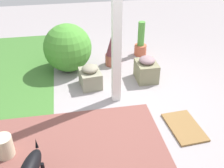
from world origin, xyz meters
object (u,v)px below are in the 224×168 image
(terracotta_pot_tall, at_px, (141,43))
(terracotta_pot_spiky, at_px, (112,50))
(stone_planter_mid, at_px, (90,77))
(round_shrub, at_px, (68,48))
(doormat, at_px, (184,127))
(stone_planter_nearest, at_px, (146,69))
(ceramic_urn, at_px, (4,147))
(porch_pillar, at_px, (117,24))

(terracotta_pot_tall, relative_size, terracotta_pot_spiky, 1.09)
(terracotta_pot_spiky, bearing_deg, stone_planter_mid, 144.18)
(round_shrub, bearing_deg, doormat, -143.29)
(terracotta_pot_spiky, bearing_deg, round_shrub, 92.21)
(stone_planter_mid, relative_size, terracotta_pot_spiky, 0.69)
(stone_planter_nearest, height_order, ceramic_urn, stone_planter_nearest)
(porch_pillar, relative_size, terracotta_pot_spiky, 3.81)
(stone_planter_nearest, distance_m, terracotta_pot_tall, 1.03)
(stone_planter_nearest, bearing_deg, stone_planter_mid, 92.45)
(round_shrub, relative_size, ceramic_urn, 3.01)
(round_shrub, bearing_deg, porch_pillar, -148.80)
(ceramic_urn, bearing_deg, round_shrub, -22.69)
(stone_planter_mid, relative_size, terracotta_pot_tall, 0.63)
(porch_pillar, distance_m, stone_planter_mid, 1.25)
(doormat, bearing_deg, porch_pillar, 42.93)
(round_shrub, relative_size, terracotta_pot_spiky, 1.35)
(terracotta_pot_tall, relative_size, doormat, 1.07)
(stone_planter_mid, xyz_separation_m, ceramic_urn, (-1.45, 1.23, -0.03))
(porch_pillar, distance_m, doormat, 1.74)
(stone_planter_nearest, bearing_deg, porch_pillar, 128.31)
(stone_planter_nearest, xyz_separation_m, stone_planter_mid, (-0.04, 1.02, -0.02))
(stone_planter_nearest, height_order, round_shrub, round_shrub)
(stone_planter_mid, distance_m, ceramic_urn, 1.90)
(porch_pillar, xyz_separation_m, ceramic_urn, (-0.98, 1.60, -1.13))
(stone_planter_nearest, xyz_separation_m, terracotta_pot_tall, (1.02, -0.17, 0.06))
(terracotta_pot_tall, height_order, ceramic_urn, terracotta_pot_tall)
(terracotta_pot_tall, height_order, doormat, terracotta_pot_tall)
(porch_pillar, height_order, round_shrub, porch_pillar)
(terracotta_pot_tall, relative_size, ceramic_urn, 2.44)
(stone_planter_mid, bearing_deg, terracotta_pot_spiky, -35.82)
(terracotta_pot_spiky, height_order, ceramic_urn, terracotta_pot_spiky)
(ceramic_urn, bearing_deg, porch_pillar, -58.53)
(stone_planter_mid, height_order, round_shrub, round_shrub)
(porch_pillar, bearing_deg, round_shrub, 31.20)
(round_shrub, distance_m, ceramic_urn, 2.34)
(porch_pillar, distance_m, round_shrub, 1.59)
(round_shrub, distance_m, terracotta_pot_tall, 1.59)
(porch_pillar, relative_size, ceramic_urn, 8.50)
(round_shrub, xyz_separation_m, doormat, (-2.04, -1.52, -0.44))
(stone_planter_nearest, distance_m, doormat, 1.42)
(doormat, bearing_deg, ceramic_urn, 92.29)
(stone_planter_mid, xyz_separation_m, doormat, (-1.36, -1.18, -0.17))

